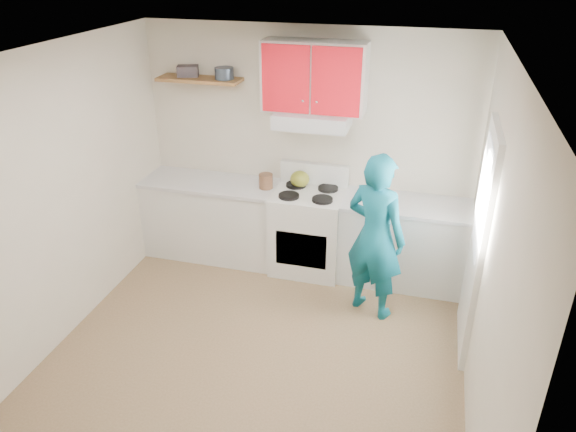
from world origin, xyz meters
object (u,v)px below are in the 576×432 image
(tin, at_px, (224,73))
(person, at_px, (375,237))
(stove, at_px, (308,231))
(crock, at_px, (266,182))
(kettle, at_px, (300,179))

(tin, bearing_deg, person, -24.33)
(stove, xyz_separation_m, person, (0.79, -0.62, 0.37))
(stove, bearing_deg, person, -37.87)
(tin, height_order, crock, tin)
(stove, height_order, crock, crock)
(tin, height_order, person, tin)
(tin, bearing_deg, crock, -18.81)
(stove, bearing_deg, tin, 169.49)
(kettle, distance_m, person, 1.22)
(kettle, xyz_separation_m, crock, (-0.35, -0.13, -0.02))
(kettle, height_order, person, person)
(tin, distance_m, kettle, 1.37)
(tin, xyz_separation_m, person, (1.76, -0.80, -1.27))
(tin, relative_size, crock, 1.09)
(stove, bearing_deg, kettle, 132.45)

